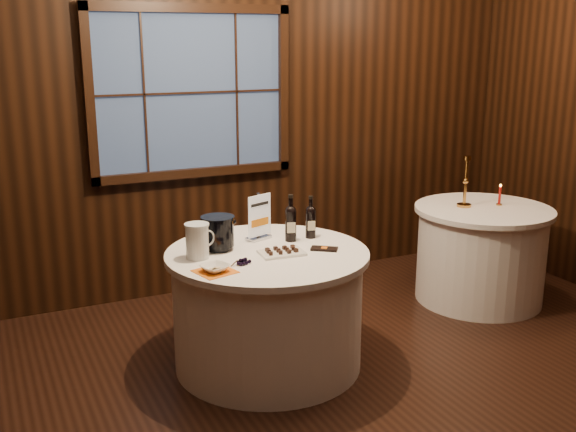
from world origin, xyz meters
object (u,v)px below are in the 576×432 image
cracker_bowl (215,268)px  sign_stand (259,224)px  grape_bunch (244,262)px  chocolate_plate (282,252)px  brass_candlestick (465,189)px  side_table (481,254)px  glass_pitcher (198,241)px  main_table (268,308)px  chocolate_box (324,249)px  ice_bucket (218,232)px  red_candle (500,197)px  port_bottle_left (291,221)px  port_bottle_right (311,220)px

cracker_bowl → sign_stand: bearing=45.4°
grape_bunch → cracker_bowl: bearing=-167.1°
chocolate_plate → brass_candlestick: size_ratio=0.71×
side_table → cracker_bowl: (-2.42, -0.52, 0.40)m
sign_stand → glass_pitcher: (-0.49, -0.20, 0.00)m
main_table → chocolate_plate: 0.41m
grape_bunch → chocolate_plate: bearing=16.9°
main_table → cracker_bowl: cracker_bowl is taller
chocolate_box → grape_bunch: (-0.56, -0.05, 0.01)m
ice_bucket → cracker_bowl: 0.43m
chocolate_plate → side_table: bearing=11.4°
glass_pitcher → red_candle: bearing=-7.4°
sign_stand → grape_bunch: 0.53m
chocolate_box → grape_bunch: grape_bunch is taller
main_table → chocolate_plate: chocolate_plate is taller
red_candle → sign_stand: bearing=-178.8°
glass_pitcher → chocolate_box: bearing=-26.5°
main_table → cracker_bowl: bearing=-152.2°
chocolate_box → cracker_bowl: size_ratio=1.07×
chocolate_box → brass_candlestick: 1.63m
ice_bucket → cracker_bowl: ice_bucket is taller
port_bottle_left → grape_bunch: (-0.46, -0.32, -0.12)m
ice_bucket → cracker_bowl: size_ratio=1.39×
side_table → chocolate_plate: chocolate_plate is taller
cracker_bowl → brass_candlestick: (2.30, 0.62, 0.12)m
side_table → main_table: bearing=-171.5°
side_table → red_candle: size_ratio=6.27×
main_table → ice_bucket: ice_bucket is taller
sign_stand → glass_pitcher: 0.53m
main_table → brass_candlestick: size_ratio=3.16×
main_table → side_table: size_ratio=1.19×
side_table → chocolate_box: chocolate_box is taller
port_bottle_left → ice_bucket: (-0.50, 0.02, -0.02)m
brass_candlestick → red_candle: size_ratio=2.35×
chocolate_box → sign_stand: bearing=162.4°
side_table → grape_bunch: 2.31m
chocolate_plate → port_bottle_right: bearing=36.8°
glass_pitcher → brass_candlestick: (2.31, 0.34, 0.04)m
sign_stand → glass_pitcher: sign_stand is taller
port_bottle_right → red_candle: size_ratio=1.66×
side_table → ice_bucket: bearing=-176.5°
main_table → port_bottle_right: size_ratio=4.48×
chocolate_box → cracker_bowl: bearing=-136.4°
port_bottle_right → glass_pitcher: size_ratio=1.33×
main_table → brass_candlestick: bearing=11.8°
sign_stand → cracker_bowl: sign_stand is taller
side_table → glass_pitcher: size_ratio=5.01×
brass_candlestick → port_bottle_left: bearing=-171.3°
main_table → sign_stand: (0.05, 0.26, 0.49)m
glass_pitcher → cracker_bowl: glass_pitcher is taller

